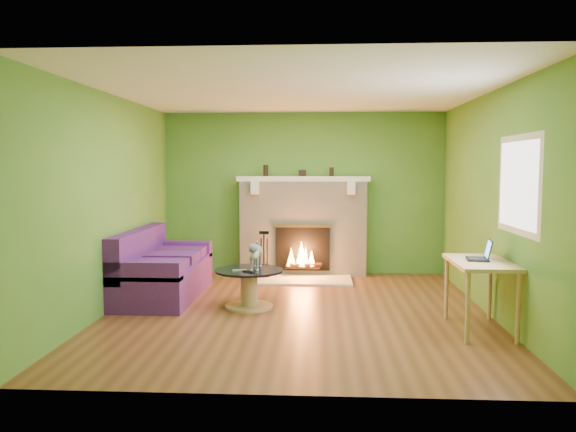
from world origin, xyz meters
The scene contains 22 objects.
floor centered at (0.00, 0.00, 0.00)m, with size 5.00×5.00×0.00m, color #5B321A.
ceiling centered at (0.00, 0.00, 2.60)m, with size 5.00×5.00×0.00m, color white.
wall_back centered at (0.00, 2.50, 1.30)m, with size 5.00×5.00×0.00m, color #427E29.
wall_front centered at (0.00, -2.50, 1.30)m, with size 5.00×5.00×0.00m, color #427E29.
wall_left centered at (-2.25, 0.00, 1.30)m, with size 5.00×5.00×0.00m, color #427E29.
wall_right centered at (2.25, 0.00, 1.30)m, with size 5.00×5.00×0.00m, color #427E29.
window_frame centered at (2.24, -0.90, 1.55)m, with size 1.20×1.20×0.00m, color silver.
window_pane centered at (2.23, -0.90, 1.55)m, with size 1.06×1.06×0.00m, color white.
fireplace centered at (0.00, 2.32, 0.77)m, with size 2.10×0.46×1.58m.
hearth centered at (0.00, 1.80, 0.01)m, with size 1.50×0.75×0.03m, color beige.
mantel centered at (0.00, 2.30, 1.54)m, with size 2.10×0.28×0.08m, color white.
sofa centered at (-1.86, 0.69, 0.35)m, with size 0.90×1.99×0.89m.
coffee_table centered at (-0.60, 0.14, 0.27)m, with size 0.84×0.84×0.47m.
desk centered at (1.95, -0.70, 0.66)m, with size 0.59×1.01×0.75m.
cat centered at (-0.52, 0.19, 0.65)m, with size 0.21×0.56×0.35m, color #5E5E63, non-canonical shape.
remote_silver centered at (-0.70, 0.02, 0.48)m, with size 0.17×0.04×0.02m, color gray.
remote_black centered at (-0.58, -0.04, 0.48)m, with size 0.16×0.04×0.02m, color black.
laptop centered at (1.93, -0.65, 0.86)m, with size 0.25×0.29×0.22m, color black, non-canonical shape.
fire_tools centered at (-0.59, 1.95, 0.39)m, with size 0.19×0.19×0.71m, color black, non-canonical shape.
mantel_vase_left centered at (-0.60, 2.33, 1.67)m, with size 0.08×0.08×0.18m, color black.
mantel_vase_right centered at (0.45, 2.33, 1.65)m, with size 0.07×0.07×0.14m, color black.
mantel_box centered at (-0.01, 2.33, 1.63)m, with size 0.12×0.08×0.10m, color black.
Camera 1 is at (0.26, -6.61, 1.73)m, focal length 35.00 mm.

